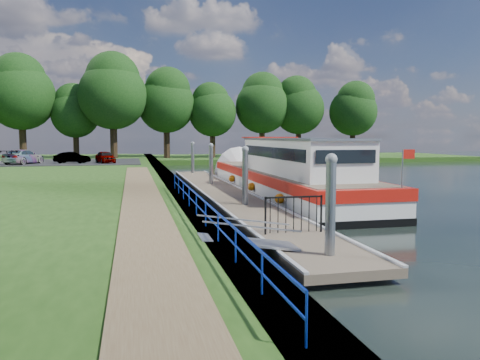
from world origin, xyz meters
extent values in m
plane|color=black|center=(0.00, 0.00, 0.00)|extent=(160.00, 160.00, 0.00)
cube|color=#473D2D|center=(-2.55, 15.00, 0.39)|extent=(1.10, 90.00, 0.78)
cube|color=#214213|center=(12.00, 52.00, 0.30)|extent=(60.00, 18.00, 0.60)
cube|color=brown|center=(-4.40, 8.00, 0.80)|extent=(1.60, 40.00, 0.05)
cube|color=black|center=(-11.00, 38.00, 0.81)|extent=(14.00, 12.00, 0.06)
cube|color=#0C2DBF|center=(-2.75, 3.00, 1.48)|extent=(0.04, 18.00, 0.04)
cube|color=#0C2DBF|center=(-2.75, 3.00, 1.12)|extent=(0.03, 18.00, 0.03)
cylinder|color=#0C2DBF|center=(-2.75, -6.00, 1.14)|extent=(0.04, 0.04, 0.72)
cylinder|color=#0C2DBF|center=(-2.75, -4.00, 1.14)|extent=(0.04, 0.04, 0.72)
cylinder|color=#0C2DBF|center=(-2.75, -2.00, 1.14)|extent=(0.04, 0.04, 0.72)
cylinder|color=#0C2DBF|center=(-2.75, 0.00, 1.14)|extent=(0.04, 0.04, 0.72)
cylinder|color=#0C2DBF|center=(-2.75, 2.00, 1.14)|extent=(0.04, 0.04, 0.72)
cylinder|color=#0C2DBF|center=(-2.75, 4.00, 1.14)|extent=(0.04, 0.04, 0.72)
cylinder|color=#0C2DBF|center=(-2.75, 6.00, 1.14)|extent=(0.04, 0.04, 0.72)
cylinder|color=#0C2DBF|center=(-2.75, 8.00, 1.14)|extent=(0.04, 0.04, 0.72)
cylinder|color=#0C2DBF|center=(-2.75, 10.00, 1.14)|extent=(0.04, 0.04, 0.72)
cylinder|color=#0C2DBF|center=(-2.75, 12.00, 1.14)|extent=(0.04, 0.04, 0.72)
cube|color=brown|center=(0.00, 13.00, 0.28)|extent=(2.50, 30.00, 0.24)
cube|color=#9EA0A3|center=(0.00, 1.00, 0.05)|extent=(2.30, 5.00, 0.30)
cube|color=#9EA0A3|center=(0.00, 9.00, 0.05)|extent=(2.30, 5.00, 0.30)
cube|color=#9EA0A3|center=(0.00, 17.00, 0.05)|extent=(2.30, 5.00, 0.30)
cube|color=#9EA0A3|center=(0.00, 25.00, 0.05)|extent=(2.30, 5.00, 0.30)
cube|color=#9EA0A3|center=(1.19, 13.00, 0.43)|extent=(0.12, 30.00, 0.06)
cube|color=#9EA0A3|center=(-1.19, 13.00, 0.43)|extent=(0.12, 30.00, 0.06)
cylinder|color=gray|center=(0.00, -0.50, 1.10)|extent=(0.26, 0.26, 3.40)
sphere|color=gray|center=(0.00, -0.50, 2.80)|extent=(0.30, 0.30, 0.30)
cylinder|color=gray|center=(0.00, 8.50, 1.10)|extent=(0.26, 0.26, 3.40)
sphere|color=gray|center=(0.00, 8.50, 2.80)|extent=(0.30, 0.30, 0.30)
cylinder|color=gray|center=(0.00, 17.50, 1.10)|extent=(0.26, 0.26, 3.40)
sphere|color=gray|center=(0.00, 17.50, 2.80)|extent=(0.30, 0.30, 0.30)
cylinder|color=gray|center=(0.00, 26.50, 1.10)|extent=(0.26, 0.26, 3.40)
sphere|color=gray|center=(0.00, 26.50, 2.80)|extent=(0.30, 0.30, 0.30)
cube|color=#A5A8AD|center=(-1.85, 0.50, 0.60)|extent=(2.58, 1.00, 0.43)
cube|color=#A5A8AD|center=(-1.85, 0.02, 1.10)|extent=(2.58, 0.04, 0.41)
cube|color=#A5A8AD|center=(-1.85, 0.98, 1.10)|extent=(2.58, 0.04, 0.41)
cube|color=black|center=(-0.90, 2.20, 0.98)|extent=(0.05, 0.05, 1.15)
cube|color=black|center=(0.90, 2.20, 0.98)|extent=(0.05, 0.05, 1.15)
cube|color=black|center=(0.00, 2.20, 1.52)|extent=(1.85, 0.05, 0.05)
cube|color=black|center=(-0.75, 2.20, 0.98)|extent=(0.02, 0.02, 1.10)
cube|color=black|center=(-0.50, 2.20, 0.98)|extent=(0.02, 0.02, 1.10)
cube|color=black|center=(-0.25, 2.20, 0.98)|extent=(0.02, 0.02, 1.10)
cube|color=black|center=(0.00, 2.20, 0.98)|extent=(0.02, 0.02, 1.10)
cube|color=black|center=(0.25, 2.20, 0.98)|extent=(0.02, 0.02, 1.10)
cube|color=black|center=(0.50, 2.20, 0.98)|extent=(0.02, 0.02, 1.10)
cube|color=black|center=(0.75, 2.20, 0.98)|extent=(0.02, 0.02, 1.10)
cube|color=black|center=(3.60, 14.18, 0.02)|extent=(4.00, 20.00, 0.55)
cube|color=silver|center=(3.60, 14.18, 0.62)|extent=(3.96, 19.90, 0.65)
cube|color=#B2150C|center=(3.60, 14.18, 1.18)|extent=(4.04, 20.00, 0.48)
cube|color=brown|center=(3.60, 14.18, 1.42)|extent=(3.68, 19.20, 0.04)
cone|color=silver|center=(3.60, 24.58, 0.55)|extent=(4.00, 1.50, 4.00)
cube|color=silver|center=(3.60, 11.68, 2.30)|extent=(3.00, 11.00, 1.75)
cube|color=gray|center=(3.60, 11.68, 3.22)|extent=(3.10, 11.20, 0.10)
cube|color=black|center=(2.08, 11.68, 2.55)|extent=(0.04, 10.00, 0.55)
cube|color=black|center=(5.12, 11.68, 2.55)|extent=(0.04, 10.00, 0.55)
cube|color=black|center=(3.60, 17.23, 2.55)|extent=(2.60, 0.04, 0.55)
cube|color=black|center=(3.60, 6.13, 2.55)|extent=(2.60, 0.04, 0.55)
cube|color=#B2150C|center=(3.60, 16.88, 3.30)|extent=(3.20, 1.60, 0.06)
cylinder|color=gray|center=(5.10, 4.48, 2.15)|extent=(0.05, 0.05, 1.50)
cube|color=#B2150C|center=(5.35, 4.48, 2.70)|extent=(0.50, 0.02, 0.35)
sphere|color=orange|center=(1.48, 8.18, 0.65)|extent=(0.44, 0.44, 0.44)
sphere|color=orange|center=(1.48, 13.18, 0.65)|extent=(0.44, 0.44, 0.44)
sphere|color=orange|center=(1.48, 18.18, 0.65)|extent=(0.44, 0.44, 0.44)
imported|color=#594C47|center=(2.40, 6.91, 2.30)|extent=(0.43, 0.64, 1.72)
cylinder|color=#332316|center=(-17.49, 49.36, 2.70)|extent=(0.83, 0.83, 4.21)
sphere|color=black|center=(-17.49, 49.36, 8.08)|extent=(7.95, 7.95, 7.95)
sphere|color=black|center=(-17.71, 49.47, 10.07)|extent=(6.31, 6.31, 6.31)
cylinder|color=#332316|center=(-11.50, 49.87, 2.15)|extent=(0.70, 0.70, 3.10)
sphere|color=black|center=(-11.50, 49.87, 6.11)|extent=(5.85, 5.85, 5.85)
sphere|color=black|center=(-11.67, 50.04, 7.57)|extent=(4.65, 4.65, 4.65)
cylinder|color=#332316|center=(-6.89, 47.36, 2.75)|extent=(0.84, 0.84, 4.29)
sphere|color=black|center=(-6.89, 47.36, 8.23)|extent=(8.10, 8.10, 8.10)
sphere|color=black|center=(-6.84, 47.51, 10.25)|extent=(6.44, 6.44, 6.44)
cylinder|color=#332316|center=(-0.41, 49.36, 2.52)|extent=(0.79, 0.79, 3.83)
sphere|color=black|center=(-0.41, 49.36, 7.42)|extent=(7.24, 7.24, 7.24)
sphere|color=black|center=(-0.22, 49.13, 9.23)|extent=(5.75, 5.75, 5.75)
cylinder|color=#332316|center=(5.49, 49.09, 2.23)|extent=(0.72, 0.72, 3.26)
sphere|color=black|center=(5.49, 49.09, 6.40)|extent=(6.16, 6.16, 6.16)
sphere|color=black|center=(5.30, 49.34, 7.93)|extent=(4.89, 4.89, 4.89)
cylinder|color=#332316|center=(12.25, 49.38, 2.49)|extent=(0.78, 0.78, 3.77)
sphere|color=black|center=(12.25, 49.38, 7.31)|extent=(7.13, 7.13, 7.13)
sphere|color=black|center=(12.38, 49.62, 9.09)|extent=(5.66, 5.66, 5.66)
cylinder|color=#332316|center=(17.42, 49.40, 2.42)|extent=(0.77, 0.77, 3.65)
sphere|color=black|center=(17.42, 49.40, 7.09)|extent=(6.89, 6.89, 6.89)
sphere|color=black|center=(17.07, 49.41, 8.81)|extent=(5.47, 5.47, 5.47)
cylinder|color=#332316|center=(24.52, 47.52, 2.30)|extent=(0.74, 0.74, 3.41)
sphere|color=black|center=(24.52, 47.52, 6.66)|extent=(6.43, 6.43, 6.43)
sphere|color=black|center=(24.75, 47.30, 8.26)|extent=(5.11, 5.11, 5.11)
imported|color=#999999|center=(-7.29, 35.34, 1.40)|extent=(2.28, 3.59, 1.14)
imported|color=#999999|center=(-10.31, 35.35, 1.36)|extent=(3.38, 1.86, 1.06)
imported|color=#999999|center=(-14.53, 35.21, 1.50)|extent=(3.40, 4.94, 1.33)
camera|label=1|loc=(-4.78, -11.19, 3.36)|focal=35.00mm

